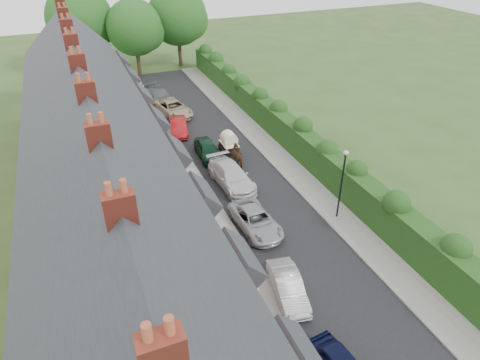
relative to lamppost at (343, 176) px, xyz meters
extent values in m
plane|color=#2D4C1E|center=(-3.40, -4.00, -3.30)|extent=(140.00, 140.00, 0.00)
cube|color=black|center=(-3.90, 7.00, -3.29)|extent=(6.00, 58.00, 0.02)
cube|color=gray|center=(0.20, 7.00, -3.24)|extent=(2.20, 58.00, 0.12)
cube|color=gray|center=(-7.75, 7.00, -3.24)|extent=(1.70, 58.00, 0.12)
cube|color=gray|center=(-0.85, 7.00, -3.23)|extent=(0.18, 58.00, 0.13)
cube|color=gray|center=(-6.95, 7.00, -3.23)|extent=(0.18, 58.00, 0.13)
cube|color=#183511|center=(2.00, 7.00, -2.05)|extent=(1.50, 58.00, 2.50)
cube|color=#9A3227|center=(-14.40, 6.00, -0.05)|extent=(8.00, 40.00, 6.50)
cube|color=#25282D|center=(-14.40, 6.00, 3.20)|extent=(8.00, 40.20, 8.00)
cube|color=silver|center=(-10.35, -10.10, 1.10)|extent=(0.12, 1.20, 1.60)
cube|color=silver|center=(-10.05, -7.10, -0.70)|extent=(0.70, 2.40, 5.20)
cube|color=black|center=(-9.68, -7.10, -1.90)|extent=(0.06, 1.80, 1.60)
cube|color=black|center=(-9.68, -7.10, 0.50)|extent=(0.06, 1.80, 1.60)
cube|color=#25282D|center=(-10.20, -7.10, 2.30)|extent=(1.70, 2.60, 1.70)
cube|color=#3F2D2D|center=(-10.36, -5.00, -2.25)|extent=(0.08, 0.90, 2.10)
cube|color=silver|center=(-10.35, -5.10, 1.10)|extent=(0.12, 1.20, 1.60)
cube|color=silver|center=(-10.05, -2.10, -0.70)|extent=(0.70, 2.40, 5.20)
cube|color=black|center=(-9.68, -2.10, -1.90)|extent=(0.06, 1.80, 1.60)
cube|color=black|center=(-9.68, -2.10, 0.50)|extent=(0.06, 1.80, 1.60)
cube|color=#25282D|center=(-10.20, -2.10, 2.30)|extent=(1.70, 2.60, 1.70)
cube|color=#3F2D2D|center=(-10.36, 0.00, -2.25)|extent=(0.08, 0.90, 2.10)
cube|color=silver|center=(-10.35, -0.10, 1.10)|extent=(0.12, 1.20, 1.60)
cube|color=silver|center=(-10.05, 2.90, -0.70)|extent=(0.70, 2.40, 5.20)
cube|color=black|center=(-9.68, 2.90, -1.90)|extent=(0.06, 1.80, 1.60)
cube|color=black|center=(-9.68, 2.90, 0.50)|extent=(0.06, 1.80, 1.60)
cube|color=#25282D|center=(-10.20, 2.90, 2.30)|extent=(1.70, 2.60, 1.70)
cube|color=#3F2D2D|center=(-10.36, 5.00, -2.25)|extent=(0.08, 0.90, 2.10)
cube|color=silver|center=(-10.35, 4.90, 1.10)|extent=(0.12, 1.20, 1.60)
cube|color=silver|center=(-10.05, 7.90, -0.70)|extent=(0.70, 2.40, 5.20)
cube|color=black|center=(-9.68, 7.90, -1.90)|extent=(0.06, 1.80, 1.60)
cube|color=black|center=(-9.68, 7.90, 0.50)|extent=(0.06, 1.80, 1.60)
cube|color=#25282D|center=(-10.20, 7.90, 2.30)|extent=(1.70, 2.60, 1.70)
cube|color=#3F2D2D|center=(-10.36, 10.00, -2.25)|extent=(0.08, 0.90, 2.10)
cube|color=silver|center=(-10.35, 9.90, 1.10)|extent=(0.12, 1.20, 1.60)
cube|color=silver|center=(-10.05, 12.90, -0.70)|extent=(0.70, 2.40, 5.20)
cube|color=black|center=(-9.68, 12.90, -1.90)|extent=(0.06, 1.80, 1.60)
cube|color=black|center=(-9.68, 12.90, 0.50)|extent=(0.06, 1.80, 1.60)
cube|color=#25282D|center=(-10.20, 12.90, 2.30)|extent=(1.70, 2.60, 1.70)
cube|color=#3F2D2D|center=(-10.36, 15.00, -2.25)|extent=(0.08, 0.90, 2.10)
cube|color=silver|center=(-10.35, 14.90, 1.10)|extent=(0.12, 1.20, 1.60)
cube|color=silver|center=(-10.05, 17.90, -0.70)|extent=(0.70, 2.40, 5.20)
cube|color=black|center=(-9.68, 17.90, -1.90)|extent=(0.06, 1.80, 1.60)
cube|color=black|center=(-9.68, 17.90, 0.50)|extent=(0.06, 1.80, 1.60)
cube|color=#25282D|center=(-10.20, 17.90, 2.30)|extent=(1.70, 2.60, 1.70)
cube|color=#3F2D2D|center=(-10.36, 20.00, -2.25)|extent=(0.08, 0.90, 2.10)
cube|color=silver|center=(-10.35, 19.90, 1.10)|extent=(0.12, 1.20, 1.60)
cube|color=silver|center=(-10.05, 22.90, -0.70)|extent=(0.70, 2.40, 5.20)
cube|color=black|center=(-9.68, 22.90, -1.90)|extent=(0.06, 1.80, 1.60)
cube|color=black|center=(-9.68, 22.90, 0.50)|extent=(0.06, 1.80, 1.60)
cube|color=#25282D|center=(-10.20, 22.90, 2.30)|extent=(1.70, 2.60, 1.70)
cube|color=#3F2D2D|center=(-10.36, 25.00, -2.25)|extent=(0.08, 0.90, 2.10)
cube|color=silver|center=(-10.35, 24.90, 1.10)|extent=(0.12, 1.20, 1.60)
cylinder|color=#9D482F|center=(-14.60, -14.00, 7.95)|extent=(0.20, 0.20, 0.50)
cylinder|color=#9D482F|center=(-14.20, -14.00, 7.95)|extent=(0.20, 0.20, 0.50)
cube|color=maroon|center=(-14.40, -9.00, 7.00)|extent=(0.90, 0.50, 1.60)
cylinder|color=#9D482F|center=(-14.60, -9.00, 7.95)|extent=(0.20, 0.20, 0.50)
cylinder|color=#9D482F|center=(-14.20, -9.00, 7.95)|extent=(0.20, 0.20, 0.50)
cube|color=maroon|center=(-14.40, -4.00, 7.00)|extent=(0.90, 0.50, 1.60)
cylinder|color=#9D482F|center=(-14.60, -4.00, 7.95)|extent=(0.20, 0.20, 0.50)
cylinder|color=#9D482F|center=(-14.20, -4.00, 7.95)|extent=(0.20, 0.20, 0.50)
cube|color=maroon|center=(-14.40, 1.00, 7.00)|extent=(0.90, 0.50, 1.60)
cylinder|color=#9D482F|center=(-14.60, 1.00, 7.95)|extent=(0.20, 0.20, 0.50)
cylinder|color=#9D482F|center=(-14.20, 1.00, 7.95)|extent=(0.20, 0.20, 0.50)
cube|color=maroon|center=(-14.40, 6.00, 7.00)|extent=(0.90, 0.50, 1.60)
cylinder|color=#9D482F|center=(-14.60, 6.00, 7.95)|extent=(0.20, 0.20, 0.50)
cylinder|color=#9D482F|center=(-14.20, 6.00, 7.95)|extent=(0.20, 0.20, 0.50)
cube|color=maroon|center=(-14.40, 11.00, 7.00)|extent=(0.90, 0.50, 1.60)
cylinder|color=#9D482F|center=(-14.60, 11.00, 7.95)|extent=(0.20, 0.20, 0.50)
cylinder|color=#9D482F|center=(-14.20, 11.00, 7.95)|extent=(0.20, 0.20, 0.50)
cube|color=maroon|center=(-14.40, 16.00, 7.00)|extent=(0.90, 0.50, 1.60)
cylinder|color=#9D482F|center=(-14.60, 16.00, 7.95)|extent=(0.20, 0.20, 0.50)
cylinder|color=#9D482F|center=(-14.20, 16.00, 7.95)|extent=(0.20, 0.20, 0.50)
cube|color=maroon|center=(-14.40, 21.00, 7.00)|extent=(0.90, 0.50, 1.60)
cylinder|color=#9D482F|center=(-14.60, 21.00, 7.95)|extent=(0.20, 0.20, 0.50)
cylinder|color=#9D482F|center=(-14.20, 21.00, 7.95)|extent=(0.20, 0.20, 0.50)
cube|color=maroon|center=(-14.40, 26.00, 7.00)|extent=(0.90, 0.50, 1.60)
cube|color=maroon|center=(-8.75, -6.50, -2.85)|extent=(0.30, 4.70, 0.90)
cube|color=maroon|center=(-8.75, -1.50, -2.85)|extent=(0.30, 4.70, 0.90)
cube|color=maroon|center=(-8.75, 3.50, -2.85)|extent=(0.30, 4.70, 0.90)
cube|color=maroon|center=(-8.75, 8.50, -2.85)|extent=(0.30, 4.70, 0.90)
cube|color=maroon|center=(-8.75, 13.50, -2.85)|extent=(0.30, 4.70, 0.90)
cube|color=maroon|center=(-8.75, 18.50, -2.85)|extent=(0.30, 4.70, 0.90)
cube|color=maroon|center=(-8.75, 23.50, -2.85)|extent=(0.30, 4.70, 0.90)
cube|color=maroon|center=(-8.75, -4.00, -2.75)|extent=(0.35, 0.35, 1.10)
cube|color=maroon|center=(-8.75, 1.00, -2.75)|extent=(0.35, 0.35, 1.10)
cube|color=maroon|center=(-8.75, 6.00, -2.75)|extent=(0.35, 0.35, 1.10)
cube|color=maroon|center=(-8.75, 11.00, -2.75)|extent=(0.35, 0.35, 1.10)
cube|color=maroon|center=(-8.75, 16.00, -2.75)|extent=(0.35, 0.35, 1.10)
cube|color=maroon|center=(-8.75, 21.00, -2.75)|extent=(0.35, 0.35, 1.10)
cube|color=maroon|center=(-8.75, 26.00, -2.75)|extent=(0.35, 0.35, 1.10)
cylinder|color=black|center=(0.00, 0.00, -0.90)|extent=(0.12, 0.12, 4.80)
cylinder|color=black|center=(0.00, 0.00, 1.55)|extent=(0.20, 0.20, 0.10)
sphere|color=silver|center=(0.00, 0.00, 1.70)|extent=(0.32, 0.32, 0.32)
cylinder|color=#332316|center=(-6.40, 36.00, -0.92)|extent=(0.50, 0.50, 4.75)
sphere|color=#1B4416|center=(-6.40, 36.00, 2.59)|extent=(6.80, 6.80, 6.80)
sphere|color=#1B4416|center=(-5.04, 36.30, 1.93)|extent=(4.76, 4.76, 4.76)
cylinder|color=#332316|center=(-0.40, 38.00, -0.67)|extent=(0.50, 0.50, 5.25)
sphere|color=#1B4416|center=(-0.40, 38.00, 3.21)|extent=(7.60, 7.60, 7.60)
sphere|color=#1B4416|center=(1.12, 38.30, 2.48)|extent=(5.32, 5.32, 5.32)
cylinder|color=#332316|center=(-12.40, 39.00, -0.55)|extent=(0.50, 0.50, 5.50)
sphere|color=#1B4416|center=(-12.40, 39.00, 3.52)|extent=(8.00, 8.00, 8.00)
sphere|color=#1B4416|center=(-10.80, 39.30, 2.75)|extent=(5.60, 5.60, 5.60)
imported|color=#B1B2B6|center=(-6.40, -5.00, -2.63)|extent=(2.11, 4.23, 1.33)
imported|color=#9C9DA3|center=(-5.62, 1.00, -2.63)|extent=(2.46, 4.91, 1.34)
imported|color=silver|center=(-5.11, 6.60, -2.51)|extent=(2.59, 5.57, 1.58)
imported|color=black|center=(-5.38, 11.53, -2.59)|extent=(1.85, 4.20, 1.41)
imported|color=maroon|center=(-6.40, 17.05, -2.61)|extent=(2.16, 4.36, 1.38)
imported|color=tan|center=(-5.76, 21.47, -2.55)|extent=(3.54, 5.77, 1.49)
imported|color=#53565B|center=(-6.33, 25.40, -2.49)|extent=(3.08, 5.81, 1.61)
imported|color=#472D1A|center=(-3.50, 9.14, -2.45)|extent=(1.11, 2.09, 1.70)
cube|color=black|center=(-3.50, 11.29, -2.49)|extent=(1.14, 1.89, 0.47)
cylinder|color=beige|center=(-3.50, 11.29, -1.83)|extent=(1.23, 1.18, 1.23)
cube|color=beige|center=(-3.50, 11.29, -2.26)|extent=(1.25, 1.94, 0.04)
cylinder|color=black|center=(-4.11, 11.86, -2.87)|extent=(0.08, 0.85, 0.85)
cylinder|color=black|center=(-2.88, 11.86, -2.87)|extent=(0.08, 0.85, 0.85)
cylinder|color=black|center=(-3.83, 10.25, -2.45)|extent=(0.06, 1.70, 0.06)
cylinder|color=black|center=(-3.17, 10.25, -2.45)|extent=(0.06, 1.70, 0.06)
camera|label=1|loc=(-14.97, -19.20, 14.21)|focal=32.00mm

